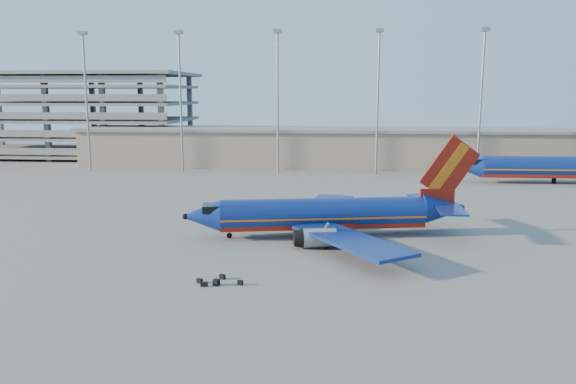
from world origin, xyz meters
name	(u,v)px	position (x,y,z in m)	size (l,w,h in m)	color
ground	(279,225)	(0.00, 0.00, 0.00)	(220.00, 220.00, 0.00)	slate
terminal_building	(350,147)	(10.00, 58.00, 4.32)	(122.00, 16.00, 8.50)	gray
parking_garage	(72,111)	(-62.00, 74.05, 11.73)	(62.00, 32.00, 21.40)	slate
light_mast_row	(328,86)	(5.00, 46.00, 17.55)	(101.60, 1.60, 28.65)	gray
aircraft_main	(330,215)	(6.37, -4.73, 2.48)	(33.96, 32.37, 11.59)	navy
aircraft_second	(561,167)	(47.65, 37.10, 2.98)	(38.34, 14.94, 12.99)	navy
baggage_tug	(333,240)	(6.75, -9.71, 0.78)	(2.24, 1.55, 1.50)	yellow
luggage_pile	(216,281)	(-3.19, -22.26, 0.22)	(4.17, 2.44, 0.54)	black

